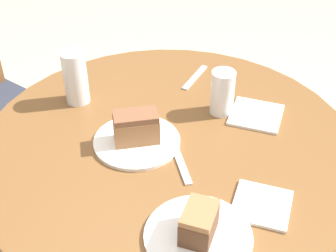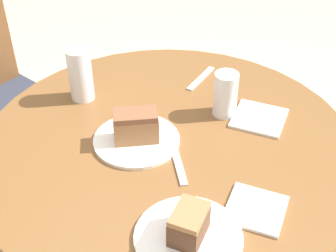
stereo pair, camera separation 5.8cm
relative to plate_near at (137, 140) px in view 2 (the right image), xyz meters
The scene contains 11 objects.
table 0.22m from the plate_near, 46.38° to the right, with size 0.98×0.98×0.77m.
plate_near is the anchor object (origin of this frame).
plate_far 0.34m from the plate_near, 124.81° to the right, with size 0.22×0.22×0.01m.
cake_slice_near 0.05m from the plate_near, ahead, with size 0.12×0.12×0.08m.
cake_slice_far 0.34m from the plate_near, 124.81° to the right, with size 0.10×0.08×0.07m.
glass_lemonade 0.27m from the plate_near, 73.25° to the left, with size 0.07×0.07×0.16m.
glass_water 0.27m from the plate_near, 28.24° to the right, with size 0.07×0.07×0.13m.
napkin_stack 0.34m from the plate_near, 39.72° to the right, with size 0.16×0.16×0.01m.
fork 0.13m from the plate_near, 94.87° to the right, with size 0.13×0.12×0.00m.
spoon 0.36m from the plate_near, ahead, with size 0.15×0.03×0.00m.
napkin_side 0.36m from the plate_near, 97.20° to the right, with size 0.14×0.14×0.01m.
Camera 2 is at (-0.79, -0.53, 1.53)m, focal length 50.00 mm.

